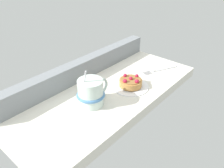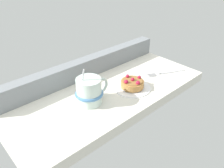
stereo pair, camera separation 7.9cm
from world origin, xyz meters
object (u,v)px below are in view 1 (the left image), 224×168
(dessert_plate, at_px, (130,86))
(coffee_mug, at_px, (91,93))
(raspberry_tart, at_px, (131,82))
(dessert_fork, at_px, (160,70))

(dessert_plate, bearing_deg, coffee_mug, 168.99)
(raspberry_tart, xyz_separation_m, coffee_mug, (-0.17, 0.03, 0.02))
(dessert_plate, distance_m, dessert_fork, 0.19)
(raspberry_tart, relative_size, dessert_fork, 0.53)
(dessert_plate, xyz_separation_m, coffee_mug, (-0.17, 0.03, 0.04))
(dessert_plate, relative_size, raspberry_tart, 1.61)
(raspberry_tart, distance_m, dessert_fork, 0.19)
(raspberry_tart, relative_size, coffee_mug, 0.65)
(dessert_plate, distance_m, coffee_mug, 0.18)
(coffee_mug, bearing_deg, dessert_plate, -11.01)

